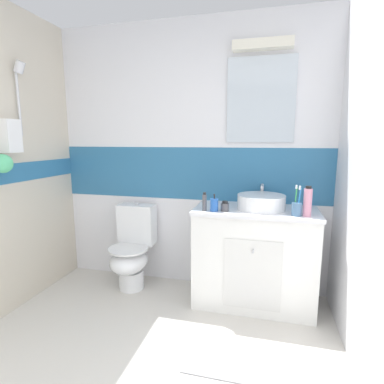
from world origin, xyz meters
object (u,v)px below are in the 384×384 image
(toothbrush_cup, at_px, (297,208))
(toothpaste_tube_upright, at_px, (204,202))
(toilet, at_px, (132,250))
(shampoo_bottle_tall, at_px, (308,202))
(hair_gel_jar, at_px, (225,206))
(sink_basin, at_px, (261,201))
(soap_dispenser, at_px, (214,205))

(toothbrush_cup, height_order, toothpaste_tube_upright, toothbrush_cup)
(toilet, height_order, shampoo_bottle_tall, shampoo_bottle_tall)
(shampoo_bottle_tall, xyz_separation_m, toothpaste_tube_upright, (-0.79, -0.01, -0.04))
(toothpaste_tube_upright, bearing_deg, hair_gel_jar, 10.29)
(sink_basin, relative_size, hair_gel_jar, 5.33)
(shampoo_bottle_tall, bearing_deg, toilet, 173.28)
(sink_basin, distance_m, shampoo_bottle_tall, 0.39)
(soap_dispenser, distance_m, shampoo_bottle_tall, 0.71)
(toilet, relative_size, toothbrush_cup, 3.44)
(toothbrush_cup, bearing_deg, shampoo_bottle_tall, 0.69)
(toilet, height_order, toothbrush_cup, toothbrush_cup)
(toilet, distance_m, toothbrush_cup, 1.57)
(soap_dispenser, bearing_deg, toothbrush_cup, 0.75)
(toilet, bearing_deg, shampoo_bottle_tall, -6.72)
(toothbrush_cup, xyz_separation_m, shampoo_bottle_tall, (0.08, 0.00, 0.05))
(sink_basin, relative_size, toilet, 0.54)
(sink_basin, relative_size, soap_dispenser, 3.07)
(toilet, relative_size, hair_gel_jar, 9.78)
(hair_gel_jar, bearing_deg, sink_basin, 28.10)
(soap_dispenser, bearing_deg, hair_gel_jar, 19.66)
(sink_basin, xyz_separation_m, toothpaste_tube_upright, (-0.45, -0.18, 0.01))
(soap_dispenser, height_order, toothpaste_tube_upright, toothpaste_tube_upright)
(shampoo_bottle_tall, distance_m, toothpaste_tube_upright, 0.79)
(toilet, xyz_separation_m, hair_gel_jar, (0.91, -0.16, 0.52))
(toothbrush_cup, relative_size, toothpaste_tube_upright, 1.55)
(toothbrush_cup, bearing_deg, toothpaste_tube_upright, -179.32)
(hair_gel_jar, height_order, shampoo_bottle_tall, shampoo_bottle_tall)
(sink_basin, distance_m, toothpaste_tube_upright, 0.48)
(toilet, height_order, hair_gel_jar, hair_gel_jar)
(toothbrush_cup, distance_m, shampoo_bottle_tall, 0.09)
(toothbrush_cup, relative_size, shampoo_bottle_tall, 1.01)
(sink_basin, xyz_separation_m, hair_gel_jar, (-0.28, -0.15, -0.03))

